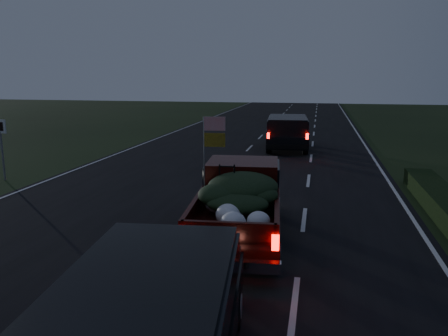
% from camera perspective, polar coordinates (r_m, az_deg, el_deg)
% --- Properties ---
extents(ground, '(120.00, 120.00, 0.00)m').
position_cam_1_polar(ground, '(11.52, -8.50, -9.39)').
color(ground, black).
rests_on(ground, ground).
extents(road_asphalt, '(14.00, 120.00, 0.02)m').
position_cam_1_polar(road_asphalt, '(11.52, -8.50, -9.35)').
color(road_asphalt, black).
rests_on(road_asphalt, ground).
extents(route_sign, '(0.55, 0.08, 2.50)m').
position_cam_1_polar(route_sign, '(19.62, -27.12, 3.28)').
color(route_sign, gray).
rests_on(route_sign, ground).
extents(pickup_truck, '(2.55, 5.55, 2.82)m').
position_cam_1_polar(pickup_truck, '(11.36, 2.08, -3.96)').
color(pickup_truck, black).
rests_on(pickup_truck, ground).
extents(lead_suv, '(2.62, 5.49, 1.53)m').
position_cam_1_polar(lead_suv, '(25.42, 8.29, 5.02)').
color(lead_suv, black).
rests_on(lead_suv, ground).
extents(rear_suv, '(2.75, 5.29, 1.46)m').
position_cam_1_polar(rear_suv, '(5.93, -9.87, -19.28)').
color(rear_suv, black).
rests_on(rear_suv, ground).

